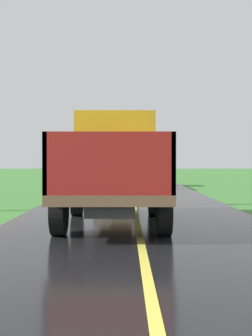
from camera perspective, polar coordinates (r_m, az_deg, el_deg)
banana_truck_near at (r=11.69m, az=-1.54°, el=0.39°), size 2.38×5.82×2.80m
banana_truck_far at (r=27.40m, az=-1.10°, el=0.59°), size 2.38×5.81×2.80m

